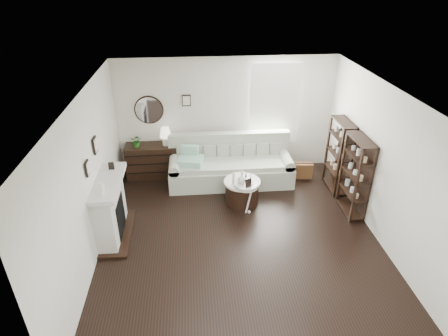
{
  "coord_description": "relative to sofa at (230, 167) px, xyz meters",
  "views": [
    {
      "loc": [
        -0.78,
        -5.41,
        4.43
      ],
      "look_at": [
        -0.22,
        0.8,
        1.03
      ],
      "focal_mm": 30.0,
      "sensor_mm": 36.0,
      "label": 1
    }
  ],
  "objects": [
    {
      "name": "pedestal_table",
      "position": [
        0.19,
        -1.17,
        0.19
      ],
      "size": [
        0.49,
        0.49,
        0.59
      ],
      "rotation": [
        0.0,
        0.0,
        0.28
      ],
      "color": "silver",
      "rests_on": "ground"
    },
    {
      "name": "flask_ped",
      "position": [
        0.11,
        -1.14,
        0.38
      ],
      "size": [
        0.15,
        0.15,
        0.28
      ],
      "primitive_type": null,
      "color": "silver",
      "rests_on": "pedestal_table"
    },
    {
      "name": "drum_table",
      "position": [
        0.15,
        -0.94,
        -0.09
      ],
      "size": [
        0.76,
        0.76,
        0.52
      ],
      "rotation": [
        0.0,
        0.0,
        0.37
      ],
      "color": "black",
      "rests_on": "ground"
    },
    {
      "name": "dresser",
      "position": [
        -1.79,
        0.38,
        0.04
      ],
      "size": [
        1.19,
        0.51,
        0.79
      ],
      "color": "black",
      "rests_on": "ground"
    },
    {
      "name": "suitcase",
      "position": [
        1.65,
        -0.01,
        -0.17
      ],
      "size": [
        0.58,
        0.25,
        0.37
      ],
      "primitive_type": "cube",
      "rotation": [
        0.0,
        0.0,
        -0.12
      ],
      "color": "brown",
      "rests_on": "ground"
    },
    {
      "name": "card_frame_drum",
      "position": [
        0.09,
        -1.13,
        0.26
      ],
      "size": [
        0.15,
        0.08,
        0.19
      ],
      "primitive_type": "cube",
      "rotation": [
        -0.21,
        0.0,
        -0.22
      ],
      "color": "silver",
      "rests_on": "drum_table"
    },
    {
      "name": "room",
      "position": [
        0.7,
        0.61,
        1.24
      ],
      "size": [
        5.5,
        5.5,
        5.5
      ],
      "color": "black",
      "rests_on": "ground"
    },
    {
      "name": "eiffel_ped",
      "position": [
        0.29,
        -1.13,
        0.32
      ],
      "size": [
        0.12,
        0.12,
        0.17
      ],
      "primitive_type": null,
      "rotation": [
        0.0,
        0.0,
        0.19
      ],
      "color": "black",
      "rests_on": "pedestal_table"
    },
    {
      "name": "eiffel_drum",
      "position": [
        0.23,
        -0.89,
        0.26
      ],
      "size": [
        0.14,
        0.14,
        0.19
      ],
      "primitive_type": null,
      "rotation": [
        0.0,
        0.0,
        -0.34
      ],
      "color": "black",
      "rests_on": "drum_table"
    },
    {
      "name": "card_frame_ped",
      "position": [
        0.22,
        -1.29,
        0.32
      ],
      "size": [
        0.14,
        0.09,
        0.17
      ],
      "primitive_type": "cube",
      "rotation": [
        -0.21,
        0.0,
        0.34
      ],
      "color": "black",
      "rests_on": "pedestal_table"
    },
    {
      "name": "quilt",
      "position": [
        -0.91,
        -0.14,
        0.27
      ],
      "size": [
        0.64,
        0.56,
        0.14
      ],
      "primitive_type": "cube",
      "rotation": [
        0.0,
        0.0,
        -0.23
      ],
      "color": "#289574",
      "rests_on": "sofa"
    },
    {
      "name": "shelf_unit_near",
      "position": [
        2.29,
        -1.44,
        0.45
      ],
      "size": [
        0.3,
        0.8,
        1.6
      ],
      "color": "black",
      "rests_on": "ground"
    },
    {
      "name": "shelf_unit_far",
      "position": [
        2.29,
        -0.54,
        0.45
      ],
      "size": [
        0.3,
        0.8,
        1.6
      ],
      "color": "black",
      "rests_on": "ground"
    },
    {
      "name": "table_lamp",
      "position": [
        -1.44,
        0.38,
        0.64
      ],
      "size": [
        0.31,
        0.31,
        0.42
      ],
      "primitive_type": null,
      "rotation": [
        0.0,
        0.0,
        0.2
      ],
      "color": "#F6E8CF",
      "rests_on": "dresser"
    },
    {
      "name": "bottle_drum",
      "position": [
        -0.04,
        -1.03,
        0.31
      ],
      "size": [
        0.07,
        0.07,
        0.28
      ],
      "primitive_type": "cylinder",
      "color": "silver",
      "rests_on": "drum_table"
    },
    {
      "name": "fireplace",
      "position": [
        -2.35,
        -1.79,
        0.18
      ],
      "size": [
        0.5,
        1.4,
        1.84
      ],
      "color": "silver",
      "rests_on": "ground"
    },
    {
      "name": "potted_plant",
      "position": [
        -2.09,
        0.33,
        0.58
      ],
      "size": [
        0.3,
        0.27,
        0.29
      ],
      "primitive_type": "imported",
      "rotation": [
        0.0,
        0.0,
        -0.19
      ],
      "color": "#22621C",
      "rests_on": "dresser"
    },
    {
      "name": "sofa",
      "position": [
        0.0,
        0.0,
        0.0
      ],
      "size": [
        2.77,
        0.96,
        1.08
      ],
      "color": "#9FA694",
      "rests_on": "ground"
    }
  ]
}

